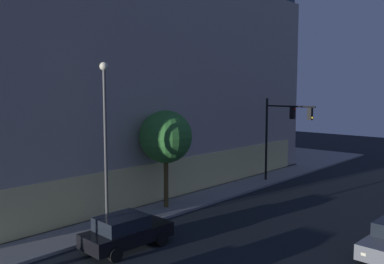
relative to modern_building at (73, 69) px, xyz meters
The scene contains 5 objects.
modern_building is the anchor object (origin of this frame).
traffic_light_far_corner 18.82m from the modern_building, 64.08° to the right, with size 0.35×4.20×6.51m.
street_lamp_sidewalk 17.26m from the modern_building, 116.58° to the right, with size 0.44×0.44×8.56m.
sidewalk_tree 15.58m from the modern_building, 100.83° to the right, with size 3.21×3.21×5.95m.
car_black 21.40m from the modern_building, 115.46° to the right, with size 4.28×2.20×1.59m.
Camera 1 is at (-6.43, -10.03, 7.30)m, focal length 38.45 mm.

